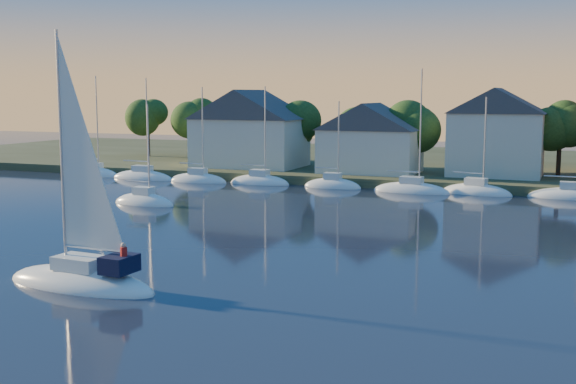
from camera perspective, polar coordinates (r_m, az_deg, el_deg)
The scene contains 10 objects.
ground at distance 31.48m, azimuth -11.15°, elevation -11.22°, with size 260.00×260.00×0.00m, color black.
shoreline_land at distance 101.71m, azimuth 12.47°, elevation 1.87°, with size 160.00×50.00×2.00m, color #323921.
wooden_dock at distance 79.25m, azimuth 9.72°, elevation 0.31°, with size 120.00×3.00×1.00m, color brown.
clubhouse_west at distance 91.43m, azimuth -3.02°, elevation 5.13°, with size 13.65×9.45×9.64m.
clubhouse_centre at distance 85.03m, azimuth 6.55°, elevation 4.35°, with size 11.55×8.40×8.08m.
clubhouse_east at distance 84.39m, azimuth 16.16°, elevation 4.65°, with size 10.50×8.40×9.80m.
tree_line at distance 89.09m, azimuth 12.60°, elevation 5.68°, with size 93.40×5.40×8.90m.
moored_fleet at distance 79.78m, azimuth 0.81°, elevation 0.54°, with size 63.50×2.40×12.05m.
hero_sailboat at distance 39.93m, azimuth -15.94°, elevation -6.39°, with size 9.53×3.59×14.53m.
drifting_sailboat_left at distance 67.83m, azimuth -11.30°, elevation -0.90°, with size 6.56×2.57×10.31m.
Camera 1 is at (16.41, -24.86, 10.18)m, focal length 45.00 mm.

